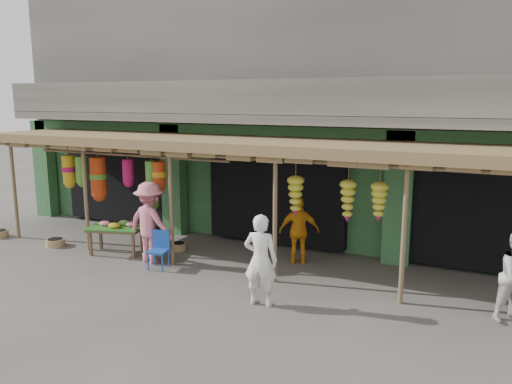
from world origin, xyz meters
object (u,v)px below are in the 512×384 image
at_px(flower_table, 117,228).
at_px(person_shopper, 150,222).
at_px(person_front, 261,260).
at_px(person_vendor, 299,231).
at_px(blue_chair, 159,247).

distance_m(flower_table, person_shopper, 1.19).
bearing_deg(person_front, person_vendor, -92.94).
relative_size(flower_table, person_vendor, 0.95).
bearing_deg(flower_table, person_shopper, -25.23).
bearing_deg(person_vendor, blue_chair, 7.27).
bearing_deg(person_front, flower_table, -23.61).
height_order(person_front, person_vendor, person_front).
xyz_separation_m(flower_table, person_front, (4.41, -1.26, 0.22)).
xyz_separation_m(blue_chair, person_shopper, (-0.42, 0.25, 0.46)).
xyz_separation_m(flower_table, blue_chair, (1.55, -0.41, -0.16)).
bearing_deg(person_front, blue_chair, -24.20).
relative_size(blue_chair, person_front, 0.49).
height_order(person_front, person_shopper, person_shopper).
bearing_deg(blue_chair, flower_table, 153.40).
relative_size(flower_table, blue_chair, 1.75).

